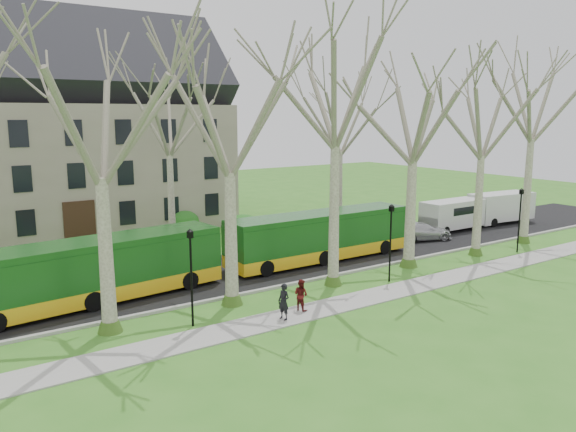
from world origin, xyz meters
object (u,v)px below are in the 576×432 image
at_px(pedestrian_b, 301,295).
at_px(van_b, 501,208).
at_px(pedestrian_a, 284,302).
at_px(bus_follow, 320,236).
at_px(van_a, 452,216).
at_px(sedan, 422,231).
at_px(bus_lead, 95,270).

bearing_deg(pedestrian_b, van_b, -88.93).
bearing_deg(pedestrian_a, bus_follow, 119.26).
bearing_deg(pedestrian_b, bus_follow, -58.68).
height_order(van_a, van_b, van_b).
relative_size(bus_follow, pedestrian_b, 8.42).
distance_m(sedan, van_a, 4.72).
relative_size(bus_follow, sedan, 2.78).
bearing_deg(pedestrian_a, van_a, 97.27).
height_order(sedan, pedestrian_b, pedestrian_b).
distance_m(van_b, pedestrian_b, 27.99).
bearing_deg(bus_follow, bus_lead, -179.22).
bearing_deg(pedestrian_a, pedestrian_b, 97.67).
relative_size(van_a, pedestrian_b, 3.71).
height_order(bus_lead, pedestrian_b, bus_lead).
bearing_deg(pedestrian_b, van_a, -83.95).
relative_size(bus_follow, van_b, 2.14).
height_order(bus_lead, bus_follow, bus_lead).
bearing_deg(sedan, bus_lead, 107.34).
xyz_separation_m(bus_lead, van_a, (28.47, 1.59, -0.40)).
height_order(bus_follow, pedestrian_a, bus_follow).
bearing_deg(van_a, van_b, -2.04).
bearing_deg(pedestrian_a, sedan, 99.54).
bearing_deg(sedan, pedestrian_b, 130.15).
bearing_deg(pedestrian_b, pedestrian_a, 96.48).
distance_m(bus_lead, bus_follow, 14.16).
bearing_deg(van_b, pedestrian_b, -157.01).
distance_m(sedan, pedestrian_b, 17.76).
xyz_separation_m(bus_follow, van_b, (20.34, 1.15, -0.29)).
bearing_deg(bus_lead, bus_follow, -5.20).
relative_size(van_a, pedestrian_a, 3.38).
distance_m(bus_lead, van_b, 34.52).
bearing_deg(bus_lead, pedestrian_b, -47.14).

